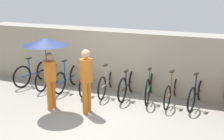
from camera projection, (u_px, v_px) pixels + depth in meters
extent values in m
plane|color=gray|center=(82.00, 115.00, 8.02)|extent=(30.00, 30.00, 0.00)
cube|color=gray|center=(112.00, 61.00, 9.65)|extent=(14.20, 0.12, 1.85)
torus|color=black|center=(45.00, 70.00, 10.77)|extent=(0.22, 0.73, 0.74)
torus|color=black|center=(22.00, 77.00, 9.99)|extent=(0.22, 0.73, 0.74)
cylinder|color=#19478C|center=(34.00, 73.00, 10.38)|extent=(0.26, 0.97, 0.04)
cylinder|color=#19478C|center=(29.00, 67.00, 10.17)|extent=(0.04, 0.04, 0.53)
cube|color=black|center=(29.00, 58.00, 10.09)|extent=(0.13, 0.22, 0.03)
cylinder|color=#19478C|center=(44.00, 60.00, 10.67)|extent=(0.04, 0.04, 0.70)
cylinder|color=#19478C|center=(43.00, 50.00, 10.58)|extent=(0.44, 0.13, 0.03)
torus|color=black|center=(58.00, 72.00, 10.60)|extent=(0.07, 0.71, 0.71)
torus|color=black|center=(41.00, 81.00, 9.64)|extent=(0.07, 0.71, 0.71)
cylinder|color=#19662D|center=(50.00, 76.00, 10.12)|extent=(0.07, 1.06, 0.04)
cylinder|color=#19662D|center=(47.00, 69.00, 9.87)|extent=(0.04, 0.04, 0.56)
cube|color=black|center=(46.00, 60.00, 9.79)|extent=(0.10, 0.20, 0.03)
cylinder|color=#19662D|center=(58.00, 63.00, 10.51)|extent=(0.04, 0.04, 0.63)
cylinder|color=#19662D|center=(58.00, 54.00, 10.43)|extent=(0.44, 0.04, 0.03)
torus|color=black|center=(75.00, 75.00, 10.29)|extent=(0.07, 0.69, 0.69)
torus|color=black|center=(60.00, 83.00, 9.42)|extent=(0.07, 0.69, 0.69)
cylinder|color=#19478C|center=(68.00, 79.00, 9.86)|extent=(0.05, 0.97, 0.04)
cylinder|color=#19478C|center=(65.00, 71.00, 9.62)|extent=(0.04, 0.04, 0.62)
cube|color=black|center=(64.00, 61.00, 9.53)|extent=(0.09, 0.20, 0.03)
cylinder|color=#19478C|center=(75.00, 65.00, 10.20)|extent=(0.04, 0.04, 0.64)
cylinder|color=#19478C|center=(75.00, 56.00, 10.11)|extent=(0.44, 0.04, 0.03)
torus|color=black|center=(91.00, 77.00, 10.10)|extent=(0.17, 0.67, 0.68)
torus|color=black|center=(83.00, 86.00, 9.19)|extent=(0.17, 0.67, 0.68)
cylinder|color=#A59E93|center=(87.00, 81.00, 9.65)|extent=(0.21, 0.96, 0.04)
cylinder|color=#A59E93|center=(85.00, 73.00, 9.40)|extent=(0.04, 0.04, 0.63)
cube|color=black|center=(85.00, 62.00, 9.31)|extent=(0.12, 0.21, 0.03)
cylinder|color=#A59E93|center=(91.00, 67.00, 10.02)|extent=(0.04, 0.04, 0.63)
cylinder|color=#A59E93|center=(91.00, 58.00, 9.93)|extent=(0.44, 0.11, 0.03)
torus|color=black|center=(113.00, 78.00, 9.97)|extent=(0.10, 0.69, 0.69)
torus|color=black|center=(102.00, 88.00, 8.99)|extent=(0.10, 0.69, 0.69)
cylinder|color=#A59E93|center=(108.00, 83.00, 9.48)|extent=(0.12, 1.06, 0.04)
cylinder|color=#A59E93|center=(106.00, 75.00, 9.23)|extent=(0.04, 0.04, 0.58)
cube|color=black|center=(106.00, 65.00, 9.14)|extent=(0.10, 0.21, 0.03)
cylinder|color=#A59E93|center=(113.00, 68.00, 9.88)|extent=(0.04, 0.04, 0.65)
cylinder|color=#A59E93|center=(113.00, 58.00, 9.79)|extent=(0.44, 0.06, 0.03)
torus|color=black|center=(133.00, 81.00, 9.63)|extent=(0.06, 0.72, 0.72)
torus|color=black|center=(122.00, 90.00, 8.77)|extent=(0.06, 0.72, 0.72)
cylinder|color=black|center=(128.00, 85.00, 9.20)|extent=(0.04, 0.96, 0.04)
cylinder|color=black|center=(126.00, 79.00, 8.99)|extent=(0.04, 0.04, 0.46)
cube|color=black|center=(126.00, 71.00, 8.92)|extent=(0.09, 0.20, 0.03)
cylinder|color=black|center=(133.00, 71.00, 9.55)|extent=(0.04, 0.04, 0.64)
cylinder|color=black|center=(133.00, 61.00, 9.46)|extent=(0.44, 0.03, 0.03)
torus|color=black|center=(152.00, 81.00, 9.49)|extent=(0.14, 0.77, 0.77)
torus|color=black|center=(147.00, 92.00, 8.53)|extent=(0.14, 0.77, 0.77)
cylinder|color=#19662D|center=(150.00, 86.00, 9.01)|extent=(0.16, 1.03, 0.04)
cylinder|color=#19662D|center=(149.00, 79.00, 8.76)|extent=(0.04, 0.04, 0.57)
cube|color=black|center=(150.00, 69.00, 8.68)|extent=(0.11, 0.21, 0.03)
cylinder|color=#19662D|center=(153.00, 71.00, 9.40)|extent=(0.04, 0.04, 0.65)
cylinder|color=#19662D|center=(153.00, 61.00, 9.32)|extent=(0.44, 0.08, 0.03)
torus|color=black|center=(177.00, 86.00, 9.22)|extent=(0.08, 0.67, 0.67)
torus|color=black|center=(167.00, 98.00, 8.27)|extent=(0.08, 0.67, 0.67)
cylinder|color=brown|center=(172.00, 91.00, 8.75)|extent=(0.10, 1.09, 0.04)
cylinder|color=brown|center=(171.00, 83.00, 8.50)|extent=(0.04, 0.04, 0.62)
cube|color=black|center=(172.00, 71.00, 8.41)|extent=(0.10, 0.21, 0.03)
cylinder|color=brown|center=(178.00, 74.00, 9.12)|extent=(0.04, 0.04, 0.76)
cylinder|color=brown|center=(179.00, 61.00, 9.01)|extent=(0.44, 0.06, 0.03)
torus|color=black|center=(201.00, 89.00, 8.93)|extent=(0.16, 0.68, 0.68)
torus|color=black|center=(191.00, 100.00, 8.12)|extent=(0.16, 0.68, 0.68)
cylinder|color=black|center=(197.00, 94.00, 8.52)|extent=(0.19, 0.98, 0.04)
cylinder|color=black|center=(196.00, 85.00, 8.30)|extent=(0.04, 0.04, 0.61)
cube|color=black|center=(197.00, 74.00, 8.21)|extent=(0.12, 0.21, 0.03)
cylinder|color=black|center=(202.00, 78.00, 8.85)|extent=(0.04, 0.04, 0.63)
cylinder|color=black|center=(203.00, 68.00, 8.76)|extent=(0.44, 0.10, 0.03)
cylinder|color=#C66B1E|center=(53.00, 94.00, 8.41)|extent=(0.13, 0.13, 0.79)
cylinder|color=#C66B1E|center=(49.00, 96.00, 8.25)|extent=(0.13, 0.13, 0.79)
cylinder|color=#C66B1E|center=(50.00, 71.00, 8.15)|extent=(0.32, 0.32, 0.53)
sphere|color=tan|center=(49.00, 56.00, 8.05)|extent=(0.20, 0.20, 0.20)
cylinder|color=#332D28|center=(46.00, 58.00, 7.93)|extent=(0.02, 0.02, 0.68)
cone|color=#19234C|center=(45.00, 42.00, 7.81)|extent=(1.13, 1.13, 0.18)
cylinder|color=#C66B1E|center=(89.00, 96.00, 8.13)|extent=(0.13, 0.13, 0.86)
cylinder|color=#C66B1E|center=(85.00, 98.00, 7.97)|extent=(0.13, 0.13, 0.86)
cylinder|color=#C66B1E|center=(86.00, 70.00, 7.85)|extent=(0.32, 0.32, 0.58)
sphere|color=tan|center=(86.00, 54.00, 7.74)|extent=(0.22, 0.22, 0.22)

